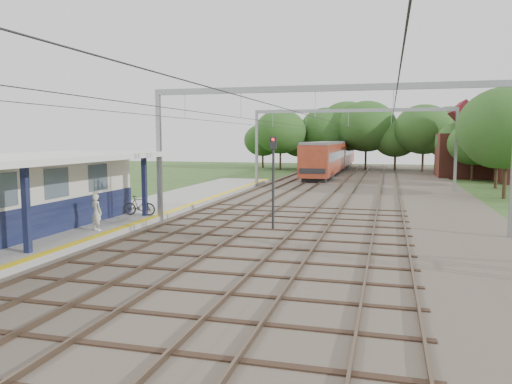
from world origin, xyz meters
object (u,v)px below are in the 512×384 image
(train, at_px, (333,155))
(signal_post, at_px, (273,171))
(person, at_px, (97,212))
(bicycle, at_px, (139,206))

(train, bearing_deg, signal_post, -87.58)
(person, bearing_deg, train, -72.97)
(bicycle, relative_size, signal_post, 0.39)
(signal_post, bearing_deg, person, -159.17)
(person, xyz_separation_m, train, (5.46, 47.44, 1.03))
(bicycle, relative_size, train, 0.05)
(bicycle, distance_m, train, 43.37)
(bicycle, distance_m, signal_post, 7.88)
(person, height_order, bicycle, person)
(train, height_order, signal_post, signal_post)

